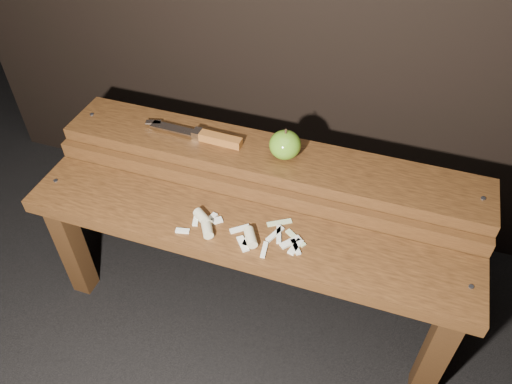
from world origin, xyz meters
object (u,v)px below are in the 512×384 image
(bench_front_tier, at_px, (241,248))
(apple, at_px, (285,145))
(knife, at_px, (208,137))
(bench_rear_tier, at_px, (268,177))

(bench_front_tier, xyz_separation_m, apple, (0.04, 0.23, 0.19))
(apple, xyz_separation_m, knife, (-0.22, -0.00, -0.03))
(apple, relative_size, knife, 0.30)
(bench_rear_tier, distance_m, knife, 0.20)
(bench_front_tier, relative_size, apple, 13.35)
(bench_front_tier, height_order, knife, knife)
(bench_front_tier, height_order, bench_rear_tier, bench_rear_tier)
(bench_front_tier, distance_m, bench_rear_tier, 0.23)
(bench_front_tier, relative_size, knife, 3.98)
(bench_rear_tier, height_order, apple, apple)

